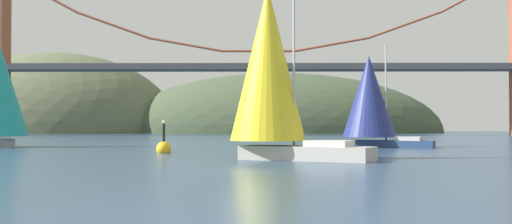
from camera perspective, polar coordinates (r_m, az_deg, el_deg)
The scene contains 7 objects.
ground_plane at distance 26.81m, azimuth -0.70°, elevation -5.62°, with size 360.00×360.00×0.00m, color #2D4760.
headland_center at distance 161.80m, azimuth 2.11°, elevation -1.98°, with size 88.03×44.00×32.01m, color #425138.
headland_left at distance 171.03m, azimuth -18.43°, elevation -1.87°, with size 66.96×44.00×43.27m, color #5B6647.
suspension_bridge at distance 122.40m, azimuth 0.27°, elevation 4.74°, with size 139.84×6.00×33.22m.
sailboat_yellow_sail at distance 36.25m, azimuth 1.42°, elevation 4.02°, with size 9.28×6.90×11.68m.
sailboat_navy_sail at distance 56.69m, azimuth 10.77°, elevation 1.23°, with size 8.96×6.44×9.40m.
channel_buoy at distance 44.72m, azimuth -8.72°, elevation -3.38°, with size 1.10×1.10×2.64m.
Camera 1 is at (0.58, -26.73, 2.04)m, focal length 42.33 mm.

